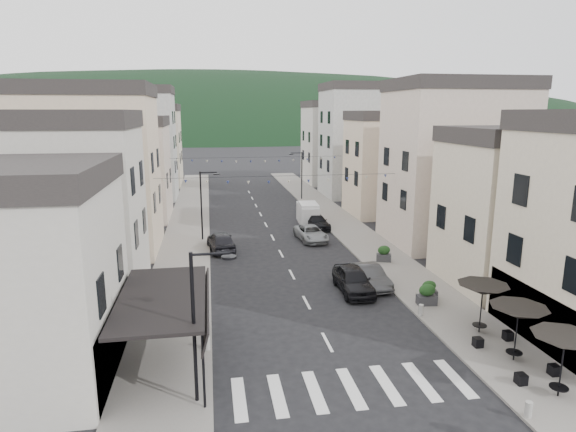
# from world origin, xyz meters

# --- Properties ---
(ground) EXTENTS (700.00, 700.00, 0.00)m
(ground) POSITION_xyz_m (0.00, 0.00, 0.00)
(ground) COLOR black
(ground) RESTS_ON ground
(sidewalk_left) EXTENTS (4.00, 76.00, 0.12)m
(sidewalk_left) POSITION_xyz_m (-7.50, 32.00, 0.06)
(sidewalk_left) COLOR slate
(sidewalk_left) RESTS_ON ground
(sidewalk_right) EXTENTS (4.00, 76.00, 0.12)m
(sidewalk_right) POSITION_xyz_m (7.50, 32.00, 0.06)
(sidewalk_right) COLOR slate
(sidewalk_right) RESTS_ON ground
(hill_backdrop) EXTENTS (640.00, 360.00, 70.00)m
(hill_backdrop) POSITION_xyz_m (0.00, 300.00, 0.00)
(hill_backdrop) COLOR black
(hill_backdrop) RESTS_ON ground
(boutique_awning) EXTENTS (3.77, 7.50, 3.28)m
(boutique_awning) POSITION_xyz_m (-7.25, 5.00, 3.11)
(boutique_awning) COLOR black
(boutique_awning) RESTS_ON ground
(buildings_row_left) EXTENTS (10.20, 54.16, 14.00)m
(buildings_row_left) POSITION_xyz_m (-14.50, 37.75, 6.12)
(buildings_row_left) COLOR #B7B2A8
(buildings_row_left) RESTS_ON ground
(buildings_row_right) EXTENTS (10.20, 54.16, 14.50)m
(buildings_row_right) POSITION_xyz_m (14.50, 36.59, 6.32)
(buildings_row_right) COLOR beige
(buildings_row_right) RESTS_ON ground
(cafe_terrace) EXTENTS (2.50, 8.10, 2.53)m
(cafe_terrace) POSITION_xyz_m (7.70, 2.80, 2.36)
(cafe_terrace) COLOR black
(cafe_terrace) RESTS_ON ground
(streetlamp_left_near) EXTENTS (1.70, 0.56, 6.00)m
(streetlamp_left_near) POSITION_xyz_m (-5.82, 2.00, 3.70)
(streetlamp_left_near) COLOR black
(streetlamp_left_near) RESTS_ON ground
(streetlamp_left_far) EXTENTS (1.70, 0.56, 6.00)m
(streetlamp_left_far) POSITION_xyz_m (-5.82, 26.00, 3.70)
(streetlamp_left_far) COLOR black
(streetlamp_left_far) RESTS_ON ground
(streetlamp_right_far) EXTENTS (1.70, 0.56, 6.00)m
(streetlamp_right_far) POSITION_xyz_m (5.82, 44.00, 3.70)
(streetlamp_right_far) COLOR black
(streetlamp_right_far) RESTS_ON ground
(bollards) EXTENTS (11.66, 10.26, 0.60)m
(bollards) POSITION_xyz_m (0.00, 5.50, 0.42)
(bollards) COLOR gray
(bollards) RESTS_ON ground
(bunting_near) EXTENTS (19.00, 0.28, 0.62)m
(bunting_near) POSITION_xyz_m (0.00, 22.00, 5.65)
(bunting_near) COLOR black
(bunting_near) RESTS_ON ground
(bunting_far) EXTENTS (19.00, 0.28, 0.62)m
(bunting_far) POSITION_xyz_m (0.00, 38.00, 5.65)
(bunting_far) COLOR black
(bunting_far) RESTS_ON ground
(parked_car_a) EXTENTS (1.92, 4.63, 1.57)m
(parked_car_a) POSITION_xyz_m (3.18, 12.23, 0.79)
(parked_car_a) COLOR black
(parked_car_a) RESTS_ON ground
(parked_car_b) EXTENTS (1.81, 4.23, 1.36)m
(parked_car_b) POSITION_xyz_m (4.51, 12.99, 0.68)
(parked_car_b) COLOR #303133
(parked_car_b) RESTS_ON ground
(parked_car_c) EXTENTS (2.58, 4.79, 1.28)m
(parked_car_c) POSITION_xyz_m (3.14, 24.54, 0.64)
(parked_car_c) COLOR gray
(parked_car_c) RESTS_ON ground
(parked_car_d) EXTENTS (2.15, 4.54, 1.28)m
(parked_car_d) POSITION_xyz_m (4.60, 28.80, 0.64)
(parked_car_d) COLOR black
(parked_car_d) RESTS_ON ground
(parked_car_e) EXTENTS (2.45, 4.85, 1.58)m
(parked_car_e) POSITION_xyz_m (-4.60, 22.59, 0.79)
(parked_car_e) COLOR black
(parked_car_e) RESTS_ON ground
(delivery_van) EXTENTS (2.05, 4.55, 2.13)m
(delivery_van) POSITION_xyz_m (4.20, 30.99, 1.05)
(delivery_van) COLOR silver
(delivery_van) RESTS_ON ground
(pedestrian_a) EXTENTS (0.75, 0.57, 1.84)m
(pedestrian_a) POSITION_xyz_m (-5.96, 10.04, 1.04)
(pedestrian_a) COLOR black
(pedestrian_a) RESTS_ON sidewalk_left
(pedestrian_b) EXTENTS (1.19, 1.17, 1.93)m
(pedestrian_b) POSITION_xyz_m (-6.80, 11.89, 1.09)
(pedestrian_b) COLOR black
(pedestrian_b) RESTS_ON sidewalk_left
(planter_la) EXTENTS (0.99, 0.74, 0.99)m
(planter_la) POSITION_xyz_m (-7.29, 11.12, 0.60)
(planter_la) COLOR #313134
(planter_la) RESTS_ON sidewalk_left
(planter_lb) EXTENTS (1.10, 0.85, 1.09)m
(planter_lb) POSITION_xyz_m (-7.77, 14.35, 0.65)
(planter_lb) COLOR #2D2C2F
(planter_lb) RESTS_ON sidewalk_left
(planter_ra) EXTENTS (1.14, 0.70, 1.22)m
(planter_ra) POSITION_xyz_m (6.65, 9.34, 0.71)
(planter_ra) COLOR #2E2E30
(planter_ra) RESTS_ON sidewalk_right
(planter_rb) EXTENTS (1.03, 0.67, 1.07)m
(planter_rb) POSITION_xyz_m (7.20, 10.23, 0.64)
(planter_rb) COLOR #2C2C2E
(planter_rb) RESTS_ON sidewalk_right
(planter_rc) EXTENTS (1.18, 0.88, 1.18)m
(planter_rc) POSITION_xyz_m (7.12, 17.52, 0.69)
(planter_rc) COLOR #323235
(planter_rc) RESTS_ON sidewalk_right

